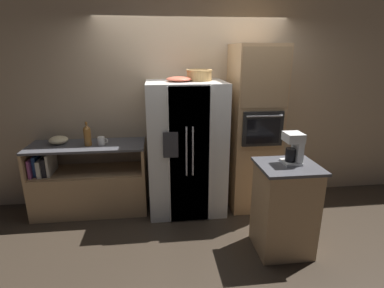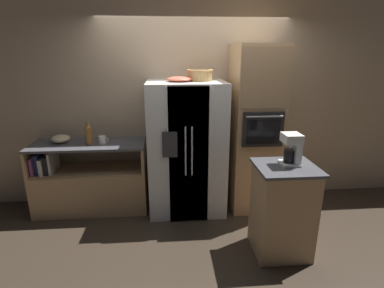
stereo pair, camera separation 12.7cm
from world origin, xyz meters
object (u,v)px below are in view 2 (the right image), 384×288
at_px(mug, 102,140).
at_px(mixing_bowl, 61,139).
at_px(fruit_bowl, 179,79).
at_px(refrigerator, 187,148).
at_px(wicker_basket, 200,75).
at_px(bottle_tall, 89,134).
at_px(coffee_maker, 293,148).
at_px(wall_oven, 254,130).

bearing_deg(mug, mixing_bowl, 168.66).
bearing_deg(fruit_bowl, mixing_bowl, 174.36).
xyz_separation_m(refrigerator, wicker_basket, (0.18, 0.10, 0.94)).
height_order(bottle_tall, mug, bottle_tall).
height_order(refrigerator, mug, refrigerator).
height_order(bottle_tall, coffee_maker, coffee_maker).
height_order(bottle_tall, mixing_bowl, bottle_tall).
bearing_deg(coffee_maker, wicker_basket, 127.05).
distance_m(mixing_bowl, coffee_maker, 2.88).
relative_size(wall_oven, fruit_bowl, 6.92).
xyz_separation_m(wall_oven, wicker_basket, (-0.72, 0.06, 0.71)).
bearing_deg(fruit_bowl, mug, 177.62).
height_order(fruit_bowl, bottle_tall, fruit_bowl).
bearing_deg(bottle_tall, fruit_bowl, -1.68).
relative_size(wicker_basket, mug, 2.57).
bearing_deg(wicker_basket, mixing_bowl, 177.66).
bearing_deg(fruit_bowl, bottle_tall, 178.32).
height_order(wicker_basket, fruit_bowl, wicker_basket).
relative_size(wall_oven, coffee_maker, 6.76).
relative_size(refrigerator, mixing_bowl, 7.29).
bearing_deg(coffee_maker, mug, 153.31).
distance_m(wall_oven, fruit_bowl, 1.19).
bearing_deg(refrigerator, fruit_bowl, 169.44).
bearing_deg(wall_oven, bottle_tall, 179.57).
xyz_separation_m(fruit_bowl, coffee_maker, (1.08, -1.00, -0.59)).
xyz_separation_m(refrigerator, wall_oven, (0.90, 0.03, 0.23)).
relative_size(refrigerator, mug, 13.49).
relative_size(fruit_bowl, mug, 2.45).
bearing_deg(mug, wicker_basket, 1.72).
xyz_separation_m(wicker_basket, mixing_bowl, (-1.81, 0.07, -0.81)).
bearing_deg(bottle_tall, wicker_basket, 1.82).
xyz_separation_m(fruit_bowl, mug, (-0.99, 0.04, -0.76)).
height_order(wall_oven, coffee_maker, wall_oven).
bearing_deg(coffee_maker, mixing_bowl, 156.32).
distance_m(wall_oven, wicker_basket, 1.02).
xyz_separation_m(fruit_bowl, bottle_tall, (-1.16, 0.03, -0.68)).
distance_m(wicker_basket, bottle_tall, 1.60).
bearing_deg(refrigerator, coffee_maker, -44.80).
distance_m(wicker_basket, mixing_bowl, 1.99).
height_order(refrigerator, wall_oven, wall_oven).
distance_m(bottle_tall, mixing_bowl, 0.42).
relative_size(wall_oven, wicker_basket, 6.61).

